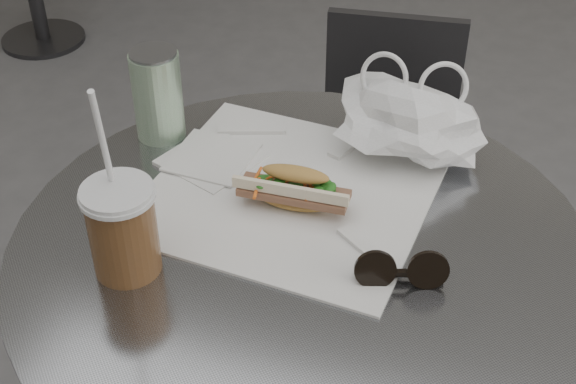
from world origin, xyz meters
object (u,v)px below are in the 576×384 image
(chair_far, at_px, (378,203))
(drink_can, at_px, (158,95))
(cafe_table, at_px, (300,378))
(iced_coffee, at_px, (122,228))
(sunglasses, at_px, (401,271))
(banh_mi, at_px, (295,189))

(chair_far, bearing_deg, drink_can, 53.94)
(chair_far, height_order, drink_can, drink_can)
(cafe_table, distance_m, iced_coffee, 0.40)
(sunglasses, xyz_separation_m, drink_can, (-0.42, 0.20, 0.05))
(cafe_table, relative_size, iced_coffee, 2.88)
(banh_mi, xyz_separation_m, iced_coffee, (-0.16, -0.18, 0.03))
(banh_mi, xyz_separation_m, sunglasses, (0.17, -0.10, -0.01))
(iced_coffee, height_order, sunglasses, iced_coffee)
(chair_far, xyz_separation_m, sunglasses, (0.17, -0.67, 0.44))
(banh_mi, bearing_deg, drink_can, 154.18)
(banh_mi, distance_m, drink_can, 0.28)
(chair_far, relative_size, iced_coffee, 2.66)
(banh_mi, height_order, iced_coffee, iced_coffee)
(sunglasses, distance_m, drink_can, 0.47)
(cafe_table, xyz_separation_m, chair_far, (-0.03, 0.64, -0.15))
(cafe_table, bearing_deg, chair_far, 92.61)
(cafe_table, height_order, iced_coffee, iced_coffee)
(drink_can, bearing_deg, chair_far, 61.78)
(sunglasses, bearing_deg, banh_mi, 132.05)
(sunglasses, bearing_deg, iced_coffee, 175.84)
(cafe_table, height_order, sunglasses, sunglasses)
(chair_far, distance_m, iced_coffee, 0.91)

